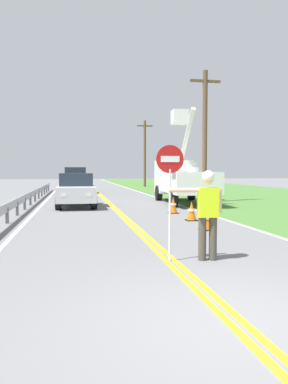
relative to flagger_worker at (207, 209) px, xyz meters
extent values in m
plane|color=slate|center=(-0.75, -3.05, -1.05)|extent=(160.00, 160.00, 0.00)
cube|color=#477533|center=(10.85, 16.95, -1.04)|extent=(16.00, 110.00, 0.01)
cube|color=yellow|center=(-0.84, 16.95, -1.04)|extent=(0.11, 110.00, 0.01)
cube|color=yellow|center=(-0.66, 16.95, -1.04)|extent=(0.11, 110.00, 0.01)
cube|color=silver|center=(2.85, 16.95, -1.04)|extent=(0.12, 110.00, 0.01)
cube|color=silver|center=(-4.35, 16.95, -1.04)|extent=(0.12, 110.00, 0.01)
cylinder|color=#474238|center=(0.12, -0.01, -0.61)|extent=(0.16, 0.16, 0.88)
cylinder|color=#474238|center=(-0.10, 0.01, -0.61)|extent=(0.16, 0.16, 0.88)
cube|color=#C6EA19|center=(0.01, 0.00, 0.13)|extent=(0.42, 0.28, 0.60)
cylinder|color=beige|center=(-0.49, 0.05, 0.38)|extent=(0.61, 0.15, 0.09)
cylinder|color=beige|center=(0.25, -0.02, 0.16)|extent=(0.09, 0.09, 0.48)
sphere|color=beige|center=(0.01, 0.00, 0.60)|extent=(0.22, 0.22, 0.22)
sphere|color=white|center=(0.01, 0.00, 0.65)|extent=(0.25, 0.25, 0.25)
cylinder|color=silver|center=(-0.77, 0.07, -0.12)|extent=(0.04, 0.04, 1.85)
cylinder|color=#B71414|center=(-0.77, 0.07, 1.00)|extent=(0.56, 0.03, 0.56)
cube|color=white|center=(-0.77, 0.06, 1.00)|extent=(0.38, 0.01, 0.12)
cube|color=white|center=(3.30, 11.72, 0.16)|extent=(2.54, 4.71, 1.10)
cube|color=white|center=(3.48, 15.16, 0.41)|extent=(2.31, 2.21, 2.00)
cube|color=#1E2833|center=(3.53, 16.19, 0.71)|extent=(1.98, 0.16, 0.90)
cylinder|color=silver|center=(3.25, 10.80, 0.83)|extent=(0.56, 0.56, 0.24)
cylinder|color=silver|center=(3.33, 12.30, 2.43)|extent=(0.41, 3.19, 3.10)
cube|color=white|center=(3.40, 13.81, 3.89)|extent=(0.95, 0.95, 0.80)
cube|color=orange|center=(2.02, 9.98, 1.26)|extent=(0.63, 0.83, 0.59)
cylinder|color=black|center=(2.44, 15.02, -0.59)|extent=(0.37, 0.94, 0.92)
cylinder|color=black|center=(4.49, 14.91, -0.59)|extent=(0.37, 0.94, 0.92)
cylinder|color=black|center=(2.21, 10.74, -0.59)|extent=(0.37, 0.94, 0.92)
cylinder|color=black|center=(4.27, 10.63, -0.59)|extent=(0.37, 0.94, 0.92)
cube|color=silver|center=(-2.57, 11.71, -0.35)|extent=(1.85, 4.11, 0.72)
cube|color=#1E2833|center=(-2.57, 11.96, 0.33)|extent=(1.62, 1.73, 0.64)
cube|color=#EAEACC|center=(-2.02, 9.68, -0.30)|extent=(0.24, 0.06, 0.16)
cube|color=#EAEACC|center=(-3.13, 9.68, -0.30)|extent=(0.24, 0.06, 0.16)
cylinder|color=black|center=(-1.75, 10.44, -0.71)|extent=(0.28, 0.68, 0.68)
cylinder|color=black|center=(-3.39, 10.44, -0.71)|extent=(0.28, 0.68, 0.68)
cylinder|color=black|center=(-1.74, 12.98, -0.71)|extent=(0.28, 0.68, 0.68)
cylinder|color=black|center=(-3.38, 12.98, -0.71)|extent=(0.28, 0.68, 0.68)
cube|color=#4C5156|center=(-2.56, 23.35, -0.25)|extent=(1.94, 4.64, 0.92)
cube|color=#1E2833|center=(-2.56, 23.35, 0.63)|extent=(1.68, 2.89, 0.84)
cube|color=#EAEACC|center=(-2.05, 21.06, -0.20)|extent=(0.24, 0.07, 0.16)
cube|color=#EAEACC|center=(-3.16, 21.08, -0.20)|extent=(0.24, 0.07, 0.16)
cylinder|color=black|center=(-1.77, 21.91, -0.71)|extent=(0.29, 0.69, 0.68)
cylinder|color=black|center=(-3.41, 21.94, -0.71)|extent=(0.29, 0.69, 0.68)
cylinder|color=black|center=(-1.71, 24.76, -0.71)|extent=(0.29, 0.69, 0.68)
cylinder|color=black|center=(-3.35, 24.80, -0.71)|extent=(0.29, 0.69, 0.68)
cylinder|color=brown|center=(4.74, 13.26, 2.72)|extent=(0.28, 0.28, 7.53)
cube|color=brown|center=(4.74, 13.26, 5.88)|extent=(1.80, 0.14, 0.14)
cylinder|color=brown|center=(5.34, 34.86, 2.74)|extent=(0.28, 0.28, 7.58)
cube|color=brown|center=(5.34, 34.86, 5.93)|extent=(1.80, 0.14, 0.14)
cone|color=orange|center=(1.32, 3.62, -0.70)|extent=(0.36, 0.36, 0.70)
cylinder|color=white|center=(1.32, 3.62, -0.66)|extent=(0.25, 0.25, 0.08)
cube|color=black|center=(1.32, 3.62, -1.03)|extent=(0.40, 0.40, 0.03)
cone|color=orange|center=(1.55, 5.79, -0.70)|extent=(0.36, 0.36, 0.70)
cylinder|color=white|center=(1.55, 5.79, -0.66)|extent=(0.25, 0.25, 0.08)
cube|color=black|center=(1.55, 5.79, -1.03)|extent=(0.40, 0.40, 0.03)
cone|color=orange|center=(1.50, 8.16, -0.70)|extent=(0.36, 0.36, 0.70)
cylinder|color=white|center=(1.50, 8.16, -0.66)|extent=(0.25, 0.25, 0.08)
cube|color=black|center=(1.50, 8.16, -1.03)|extent=(0.40, 0.40, 0.03)
cube|color=#9EA0A3|center=(-4.95, 12.00, -0.50)|extent=(0.06, 32.00, 0.32)
cube|color=#4C4C51|center=(-4.95, 6.28, -0.77)|extent=(0.10, 0.10, 0.55)
cube|color=#4C4C51|center=(-4.95, 8.57, -0.77)|extent=(0.10, 0.10, 0.55)
cube|color=#4C4C51|center=(-4.95, 10.86, -0.77)|extent=(0.10, 0.10, 0.55)
cube|color=#4C4C51|center=(-4.95, 13.14, -0.77)|extent=(0.10, 0.10, 0.55)
cube|color=#4C4C51|center=(-4.95, 15.43, -0.77)|extent=(0.10, 0.10, 0.55)
cube|color=#4C4C51|center=(-4.95, 17.71, -0.77)|extent=(0.10, 0.10, 0.55)
cube|color=#4C4C51|center=(-4.95, 20.00, -0.77)|extent=(0.10, 0.10, 0.55)
cube|color=#4C4C51|center=(-4.95, 22.28, -0.77)|extent=(0.10, 0.10, 0.55)
cube|color=#4C4C51|center=(-4.95, 24.57, -0.77)|extent=(0.10, 0.10, 0.55)
cube|color=#4C4C51|center=(-4.95, 26.86, -0.77)|extent=(0.10, 0.10, 0.55)
camera|label=1|loc=(-2.63, -7.06, 0.77)|focal=34.52mm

